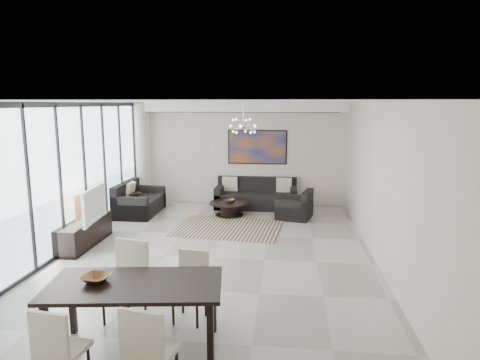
# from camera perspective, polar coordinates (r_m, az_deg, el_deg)

# --- Properties ---
(room_shell) EXTENTS (6.00, 9.00, 2.90)m
(room_shell) POSITION_cam_1_polar(r_m,az_deg,el_deg) (7.76, -0.28, -0.39)
(room_shell) COLOR #A8A39B
(room_shell) RESTS_ON ground
(window_wall) EXTENTS (0.37, 8.95, 2.90)m
(window_wall) POSITION_cam_1_polar(r_m,az_deg,el_deg) (8.77, -22.35, 0.20)
(window_wall) COLOR silver
(window_wall) RESTS_ON floor
(soffit) EXTENTS (5.98, 0.40, 0.26)m
(soffit) POSITION_cam_1_polar(r_m,az_deg,el_deg) (11.95, -0.12, 9.70)
(soffit) COLOR white
(soffit) RESTS_ON room_shell
(painting) EXTENTS (1.68, 0.04, 0.98)m
(painting) POSITION_cam_1_polar(r_m,az_deg,el_deg) (12.13, 2.33, 4.40)
(painting) COLOR #A55216
(painting) RESTS_ON room_shell
(chandelier) EXTENTS (0.66, 0.66, 0.71)m
(chandelier) POSITION_cam_1_polar(r_m,az_deg,el_deg) (10.14, 0.43, 7.23)
(chandelier) COLOR silver
(chandelier) RESTS_ON room_shell
(rug) EXTENTS (2.57, 2.08, 0.01)m
(rug) POSITION_cam_1_polar(r_m,az_deg,el_deg) (10.06, -1.43, -6.38)
(rug) COLOR black
(rug) RESTS_ON floor
(coffee_table) EXTENTS (1.02, 1.02, 0.36)m
(coffee_table) POSITION_cam_1_polar(r_m,az_deg,el_deg) (11.09, -1.45, -3.75)
(coffee_table) COLOR black
(coffee_table) RESTS_ON floor
(bowl_coffee) EXTENTS (0.31, 0.31, 0.08)m
(bowl_coffee) POSITION_cam_1_polar(r_m,az_deg,el_deg) (11.01, -1.31, -2.80)
(bowl_coffee) COLOR brown
(bowl_coffee) RESTS_ON coffee_table
(sofa_main) EXTENTS (2.24, 0.92, 0.82)m
(sofa_main) POSITION_cam_1_polar(r_m,az_deg,el_deg) (11.96, 2.17, -2.36)
(sofa_main) COLOR black
(sofa_main) RESTS_ON floor
(loveseat) EXTENTS (0.93, 1.66, 0.83)m
(loveseat) POSITION_cam_1_polar(r_m,az_deg,el_deg) (11.60, -13.45, -3.00)
(loveseat) COLOR black
(loveseat) RESTS_ON floor
(armchair) EXTENTS (0.99, 1.02, 0.72)m
(armchair) POSITION_cam_1_polar(r_m,az_deg,el_deg) (10.94, 7.44, -3.79)
(armchair) COLOR black
(armchair) RESTS_ON floor
(side_table) EXTENTS (0.41, 0.41, 0.56)m
(side_table) POSITION_cam_1_polar(r_m,az_deg,el_deg) (11.60, -13.98, -2.56)
(side_table) COLOR black
(side_table) RESTS_ON floor
(tv_console) EXTENTS (0.48, 1.70, 0.53)m
(tv_console) POSITION_cam_1_polar(r_m,az_deg,el_deg) (9.36, -20.08, -6.62)
(tv_console) COLOR black
(tv_console) RESTS_ON floor
(television) EXTENTS (0.27, 1.21, 0.69)m
(television) POSITION_cam_1_polar(r_m,az_deg,el_deg) (9.08, -19.59, -3.11)
(television) COLOR gray
(television) RESTS_ON tv_console
(dining_table) EXTENTS (2.11, 1.25, 0.83)m
(dining_table) POSITION_cam_1_polar(r_m,az_deg,el_deg) (5.24, -13.81, -14.06)
(dining_table) COLOR black
(dining_table) RESTS_ON floor
(dining_chair_sw) EXTENTS (0.48, 0.48, 0.92)m
(dining_chair_sw) POSITION_cam_1_polar(r_m,az_deg,el_deg) (4.86, -23.25, -19.59)
(dining_chair_sw) COLOR beige
(dining_chair_sw) RESTS_ON floor
(dining_chair_se) EXTENTS (0.52, 0.52, 0.99)m
(dining_chair_se) POSITION_cam_1_polar(r_m,az_deg,el_deg) (4.51, -12.27, -20.87)
(dining_chair_se) COLOR beige
(dining_chair_se) RESTS_ON floor
(dining_chair_nw) EXTENTS (0.59, 0.59, 1.07)m
(dining_chair_nw) POSITION_cam_1_polar(r_m,az_deg,el_deg) (6.05, -14.71, -12.07)
(dining_chair_nw) COLOR beige
(dining_chair_nw) RESTS_ON floor
(dining_chair_ne) EXTENTS (0.48, 0.48, 0.93)m
(dining_chair_ne) POSITION_cam_1_polar(r_m,az_deg,el_deg) (5.93, -6.47, -13.16)
(dining_chair_ne) COLOR beige
(dining_chair_ne) RESTS_ON floor
(bowl_dining) EXTENTS (0.37, 0.37, 0.08)m
(bowl_dining) POSITION_cam_1_polar(r_m,az_deg,el_deg) (5.36, -18.65, -12.33)
(bowl_dining) COLOR brown
(bowl_dining) RESTS_ON dining_table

